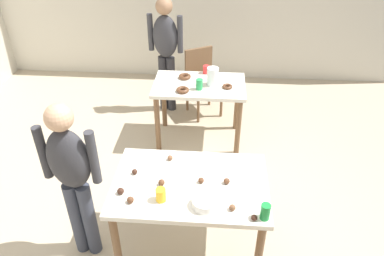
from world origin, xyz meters
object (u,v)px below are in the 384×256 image
at_px(chair_far_table, 202,78).
at_px(pitcher_far, 213,77).
at_px(person_girl_near, 72,173).
at_px(dining_table_near, 190,192).
at_px(mixing_bowl, 205,203).
at_px(dining_table_far, 199,94).
at_px(soda_can, 265,212).
at_px(person_adult_far, 166,47).

bearing_deg(chair_far_table, pitcher_far, -77.53).
relative_size(person_girl_near, pitcher_far, 7.02).
xyz_separation_m(person_girl_near, pitcher_far, (0.99, 1.70, -0.00)).
xyz_separation_m(dining_table_near, mixing_bowl, (0.12, -0.23, 0.13)).
height_order(dining_table_far, pitcher_far, pitcher_far).
distance_m(person_girl_near, soda_can, 1.42).
bearing_deg(pitcher_far, dining_table_far, 174.65).
height_order(dining_table_near, person_adult_far, person_adult_far).
bearing_deg(person_adult_far, dining_table_far, -55.77).
xyz_separation_m(chair_far_table, person_adult_far, (-0.46, 0.02, 0.41)).
relative_size(dining_table_far, mixing_bowl, 5.76).
xyz_separation_m(person_adult_far, mixing_bowl, (0.62, -2.55, -0.13)).
bearing_deg(soda_can, person_girl_near, 170.43).
xyz_separation_m(person_girl_near, person_adult_far, (0.37, 2.40, 0.05)).
bearing_deg(dining_table_near, pitcher_far, 85.79).
xyz_separation_m(dining_table_far, chair_far_table, (-0.00, 0.67, -0.13)).
height_order(dining_table_near, person_girl_near, person_girl_near).
height_order(person_adult_far, mixing_bowl, person_adult_far).
bearing_deg(pitcher_far, mixing_bowl, -89.88).
height_order(dining_table_near, chair_far_table, chair_far_table).
distance_m(dining_table_near, soda_can, 0.64).
height_order(person_adult_far, pitcher_far, person_adult_far).
height_order(person_girl_near, mixing_bowl, person_girl_near).
height_order(person_girl_near, soda_can, person_girl_near).
height_order(dining_table_far, mixing_bowl, mixing_bowl).
bearing_deg(chair_far_table, person_adult_far, 177.64).
relative_size(person_adult_far, mixing_bowl, 8.46).
xyz_separation_m(dining_table_near, chair_far_table, (-0.03, 2.30, -0.15)).
bearing_deg(mixing_bowl, person_adult_far, 103.63).
relative_size(chair_far_table, soda_can, 7.13).
bearing_deg(dining_table_near, soda_can, -30.63).
bearing_deg(person_girl_near, soda_can, -9.57).
relative_size(dining_table_far, chair_far_table, 1.18).
relative_size(person_girl_near, mixing_bowl, 8.04).
height_order(dining_table_near, mixing_bowl, mixing_bowl).
height_order(dining_table_far, soda_can, soda_can).
bearing_deg(dining_table_near, chair_far_table, 90.80).
bearing_deg(dining_table_far, dining_table_near, -89.02).
height_order(dining_table_near, pitcher_far, pitcher_far).
distance_m(dining_table_near, dining_table_far, 1.63).
distance_m(dining_table_far, person_adult_far, 0.88).
bearing_deg(person_girl_near, dining_table_far, 63.86).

